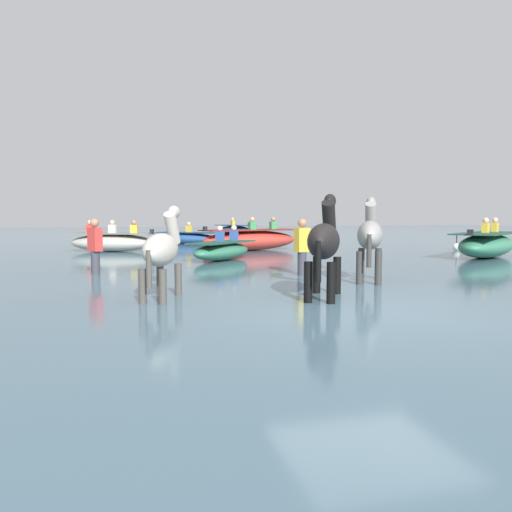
{
  "coord_description": "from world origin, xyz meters",
  "views": [
    {
      "loc": [
        -3.48,
        -6.62,
        1.7
      ],
      "look_at": [
        -0.71,
        3.67,
        0.85
      ],
      "focal_mm": 36.03,
      "sensor_mm": 36.0,
      "label": 1
    }
  ],
  "objects_px": {
    "horse_lead_black": "(324,244)",
    "boat_mid_outer": "(188,238)",
    "boat_distant_east": "(222,250)",
    "boat_mid_channel": "(250,240)",
    "boat_far_inshore": "(487,245)",
    "channel_buoy": "(456,247)",
    "boat_far_offshore": "(112,242)",
    "person_onlooker_right": "(302,252)",
    "horse_flank_grey": "(370,238)",
    "boat_near_port": "(235,231)",
    "horse_trailing_pinto": "(162,252)",
    "person_wading_mid": "(95,252)"
  },
  "relations": [
    {
      "from": "horse_lead_black",
      "to": "boat_mid_outer",
      "type": "xyz_separation_m",
      "value": [
        -0.1,
        16.25,
        -0.59
      ]
    },
    {
      "from": "boat_distant_east",
      "to": "boat_mid_channel",
      "type": "bearing_deg",
      "value": 64.48
    },
    {
      "from": "boat_far_inshore",
      "to": "channel_buoy",
      "type": "xyz_separation_m",
      "value": [
        1.16,
        3.08,
        -0.25
      ]
    },
    {
      "from": "boat_far_offshore",
      "to": "boat_distant_east",
      "type": "relative_size",
      "value": 1.24
    },
    {
      "from": "boat_distant_east",
      "to": "person_onlooker_right",
      "type": "height_order",
      "value": "person_onlooker_right"
    },
    {
      "from": "boat_mid_outer",
      "to": "boat_far_inshore",
      "type": "xyz_separation_m",
      "value": [
        8.23,
        -10.14,
        0.12
      ]
    },
    {
      "from": "boat_far_inshore",
      "to": "boat_mid_outer",
      "type": "bearing_deg",
      "value": 129.07
    },
    {
      "from": "horse_flank_grey",
      "to": "boat_near_port",
      "type": "distance_m",
      "value": 23.17
    },
    {
      "from": "boat_near_port",
      "to": "person_onlooker_right",
      "type": "distance_m",
      "value": 21.99
    },
    {
      "from": "horse_trailing_pinto",
      "to": "horse_lead_black",
      "type": "bearing_deg",
      "value": -11.92
    },
    {
      "from": "boat_mid_channel",
      "to": "boat_mid_outer",
      "type": "distance_m",
      "value": 5.24
    },
    {
      "from": "boat_far_offshore",
      "to": "horse_lead_black",
      "type": "bearing_deg",
      "value": -73.92
    },
    {
      "from": "boat_mid_outer",
      "to": "person_wading_mid",
      "type": "relative_size",
      "value": 1.84
    },
    {
      "from": "horse_flank_grey",
      "to": "channel_buoy",
      "type": "bearing_deg",
      "value": 44.58
    },
    {
      "from": "horse_lead_black",
      "to": "boat_distant_east",
      "type": "height_order",
      "value": "horse_lead_black"
    },
    {
      "from": "horse_flank_grey",
      "to": "boat_mid_outer",
      "type": "bearing_deg",
      "value": 97.16
    },
    {
      "from": "horse_trailing_pinto",
      "to": "horse_flank_grey",
      "type": "distance_m",
      "value": 4.46
    },
    {
      "from": "boat_mid_outer",
      "to": "boat_far_inshore",
      "type": "height_order",
      "value": "boat_far_inshore"
    },
    {
      "from": "horse_trailing_pinto",
      "to": "person_wading_mid",
      "type": "height_order",
      "value": "horse_trailing_pinto"
    },
    {
      "from": "boat_mid_channel",
      "to": "person_wading_mid",
      "type": "bearing_deg",
      "value": -128.53
    },
    {
      "from": "horse_trailing_pinto",
      "to": "channel_buoy",
      "type": "height_order",
      "value": "horse_trailing_pinto"
    },
    {
      "from": "boat_far_inshore",
      "to": "boat_distant_east",
      "type": "bearing_deg",
      "value": 171.61
    },
    {
      "from": "boat_far_inshore",
      "to": "person_wading_mid",
      "type": "distance_m",
      "value": 12.01
    },
    {
      "from": "boat_mid_channel",
      "to": "horse_lead_black",
      "type": "bearing_deg",
      "value": -98.36
    },
    {
      "from": "horse_trailing_pinto",
      "to": "boat_near_port",
      "type": "distance_m",
      "value": 25.13
    },
    {
      "from": "boat_far_offshore",
      "to": "horse_trailing_pinto",
      "type": "bearing_deg",
      "value": -85.56
    },
    {
      "from": "boat_near_port",
      "to": "boat_mid_channel",
      "type": "bearing_deg",
      "value": -100.23
    },
    {
      "from": "horse_lead_black",
      "to": "horse_flank_grey",
      "type": "height_order",
      "value": "horse_flank_grey"
    },
    {
      "from": "channel_buoy",
      "to": "boat_mid_channel",
      "type": "bearing_deg",
      "value": 164.43
    },
    {
      "from": "person_onlooker_right",
      "to": "boat_mid_outer",
      "type": "bearing_deg",
      "value": 93.62
    },
    {
      "from": "boat_mid_outer",
      "to": "horse_trailing_pinto",
      "type": "bearing_deg",
      "value": -98.95
    },
    {
      "from": "person_wading_mid",
      "to": "horse_trailing_pinto",
      "type": "bearing_deg",
      "value": -73.15
    },
    {
      "from": "horse_flank_grey",
      "to": "person_onlooker_right",
      "type": "relative_size",
      "value": 1.29
    },
    {
      "from": "boat_far_inshore",
      "to": "boat_near_port",
      "type": "xyz_separation_m",
      "value": [
        -4.04,
        18.67,
        -0.04
      ]
    },
    {
      "from": "horse_lead_black",
      "to": "boat_near_port",
      "type": "bearing_deg",
      "value": 80.62
    },
    {
      "from": "horse_trailing_pinto",
      "to": "channel_buoy",
      "type": "relative_size",
      "value": 2.9
    },
    {
      "from": "boat_distant_east",
      "to": "boat_near_port",
      "type": "bearing_deg",
      "value": 76.06
    },
    {
      "from": "channel_buoy",
      "to": "boat_distant_east",
      "type": "bearing_deg",
      "value": -169.01
    },
    {
      "from": "horse_flank_grey",
      "to": "horse_trailing_pinto",
      "type": "bearing_deg",
      "value": -164.58
    },
    {
      "from": "boat_distant_east",
      "to": "boat_far_inshore",
      "type": "bearing_deg",
      "value": -8.39
    },
    {
      "from": "person_wading_mid",
      "to": "horse_lead_black",
      "type": "bearing_deg",
      "value": -50.0
    },
    {
      "from": "person_wading_mid",
      "to": "channel_buoy",
      "type": "xyz_separation_m",
      "value": [
        13.07,
        4.7,
        -0.37
      ]
    },
    {
      "from": "boat_mid_outer",
      "to": "person_onlooker_right",
      "type": "distance_m",
      "value": 13.23
    },
    {
      "from": "horse_lead_black",
      "to": "boat_near_port",
      "type": "xyz_separation_m",
      "value": [
        4.09,
        24.77,
        -0.52
      ]
    },
    {
      "from": "boat_distant_east",
      "to": "horse_flank_grey",
      "type": "bearing_deg",
      "value": -70.76
    },
    {
      "from": "boat_mid_channel",
      "to": "person_wading_mid",
      "type": "xyz_separation_m",
      "value": [
        -5.44,
        -6.82,
        0.11
      ]
    },
    {
      "from": "horse_lead_black",
      "to": "boat_mid_channel",
      "type": "distance_m",
      "value": 11.45
    },
    {
      "from": "horse_trailing_pinto",
      "to": "person_onlooker_right",
      "type": "distance_m",
      "value": 4.15
    },
    {
      "from": "horse_trailing_pinto",
      "to": "boat_far_inshore",
      "type": "bearing_deg",
      "value": 27.46
    },
    {
      "from": "horse_trailing_pinto",
      "to": "boat_mid_channel",
      "type": "bearing_deg",
      "value": 68.53
    }
  ]
}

